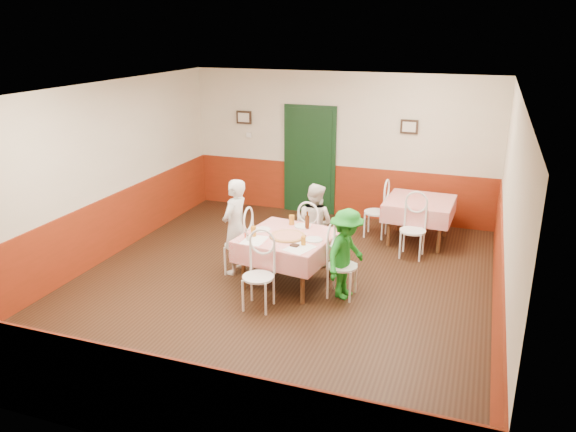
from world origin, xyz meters
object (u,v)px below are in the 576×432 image
(main_table, at_px, (288,260))
(chair_near, at_px, (258,277))
(glass_b, at_px, (303,241))
(glass_c, at_px, (292,220))
(beer_bottle, at_px, (307,221))
(pizza, at_px, (288,236))
(diner_left, at_px, (235,227))
(chair_left, at_px, (238,245))
(wallet, at_px, (295,245))
(chair_far, at_px, (313,237))
(chair_second_b, at_px, (413,231))
(chair_right, at_px, (342,266))
(diner_far, at_px, (315,224))
(chair_second_a, at_px, (376,212))
(second_table, at_px, (418,221))
(diner_right, at_px, (346,254))
(glass_a, at_px, (254,231))

(main_table, distance_m, chair_near, 0.85)
(glass_b, xyz_separation_m, glass_c, (-0.43, 0.73, 0.01))
(glass_c, xyz_separation_m, beer_bottle, (0.27, -0.09, 0.05))
(pizza, height_order, diner_left, diner_left)
(chair_left, bearing_deg, wallet, 63.65)
(chair_far, distance_m, chair_second_b, 1.65)
(chair_left, xyz_separation_m, glass_c, (0.74, 0.32, 0.38))
(chair_right, distance_m, diner_far, 1.25)
(main_table, bearing_deg, chair_second_a, 70.98)
(second_table, distance_m, chair_far, 2.12)
(chair_near, bearing_deg, chair_second_b, 53.93)
(chair_left, height_order, chair_far, same)
(main_table, distance_m, chair_left, 0.85)
(second_table, height_order, diner_right, diner_right)
(diner_left, bearing_deg, chair_second_b, 129.49)
(chair_left, bearing_deg, second_table, 131.39)
(second_table, bearing_deg, pizza, -122.28)
(glass_c, height_order, diner_far, diner_far)
(glass_a, distance_m, beer_bottle, 0.84)
(pizza, bearing_deg, beer_bottle, 70.30)
(pizza, relative_size, glass_a, 3.44)
(chair_second_a, bearing_deg, glass_c, -22.79)
(pizza, bearing_deg, chair_second_b, 47.71)
(chair_near, height_order, diner_left, diner_left)
(chair_second_b, distance_m, glass_b, 2.32)
(glass_b, distance_m, diner_right, 0.61)
(chair_left, xyz_separation_m, diner_left, (-0.05, 0.01, 0.29))
(glass_c, distance_m, diner_right, 1.16)
(chair_right, bearing_deg, pizza, 87.62)
(glass_b, xyz_separation_m, diner_right, (0.56, 0.16, -0.18))
(second_table, bearing_deg, chair_far, -133.30)
(chair_second_b, height_order, wallet, chair_second_b)
(glass_c, bearing_deg, diner_right, -29.95)
(chair_right, height_order, chair_far, same)
(chair_second_a, bearing_deg, second_table, 92.60)
(chair_left, relative_size, chair_right, 1.00)
(main_table, bearing_deg, chair_right, -8.12)
(glass_a, relative_size, diner_far, 0.11)
(chair_near, height_order, pizza, chair_near)
(chair_left, xyz_separation_m, pizza, (0.86, -0.19, 0.33))
(pizza, xyz_separation_m, glass_c, (-0.12, 0.52, 0.06))
(glass_a, height_order, diner_right, diner_right)
(diner_far, bearing_deg, second_table, -119.02)
(chair_right, height_order, diner_far, diner_far)
(second_table, height_order, pizza, pizza)
(chair_second_a, height_order, diner_far, diner_far)
(beer_bottle, bearing_deg, diner_right, -33.93)
(chair_left, distance_m, chair_second_b, 2.85)
(pizza, distance_m, beer_bottle, 0.47)
(chair_left, xyz_separation_m, chair_far, (0.96, 0.72, 0.00))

